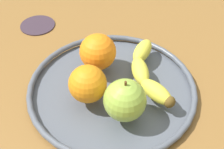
# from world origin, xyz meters

# --- Properties ---
(ground_plane) EXTENTS (1.66, 1.66, 0.04)m
(ground_plane) POSITION_xyz_m (0.00, 0.00, -0.02)
(ground_plane) COLOR brown
(fruit_bowl) EXTENTS (0.35, 0.35, 0.02)m
(fruit_bowl) POSITION_xyz_m (0.00, 0.00, 0.01)
(fruit_bowl) COLOR #515763
(fruit_bowl) RESTS_ON ground_plane
(banana) EXTENTS (0.21, 0.10, 0.03)m
(banana) POSITION_xyz_m (0.01, 0.08, 0.04)
(banana) COLOR yellow
(banana) RESTS_ON fruit_bowl
(apple) EXTENTS (0.08, 0.08, 0.09)m
(apple) POSITION_xyz_m (0.08, -0.01, 0.06)
(apple) COLOR #91B540
(apple) RESTS_ON fruit_bowl
(orange_front_left) EXTENTS (0.07, 0.07, 0.07)m
(orange_front_left) POSITION_xyz_m (0.01, -0.06, 0.06)
(orange_front_left) COLOR orange
(orange_front_left) RESTS_ON fruit_bowl
(orange_back_right) EXTENTS (0.08, 0.08, 0.08)m
(orange_back_right) POSITION_xyz_m (-0.07, -0.01, 0.06)
(orange_back_right) COLOR orange
(orange_back_right) RESTS_ON fruit_bowl
(ambient_coaster) EXTENTS (0.09, 0.09, 0.01)m
(ambient_coaster) POSITION_xyz_m (-0.29, -0.10, 0.00)
(ambient_coaster) COLOR #362834
(ambient_coaster) RESTS_ON ground_plane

